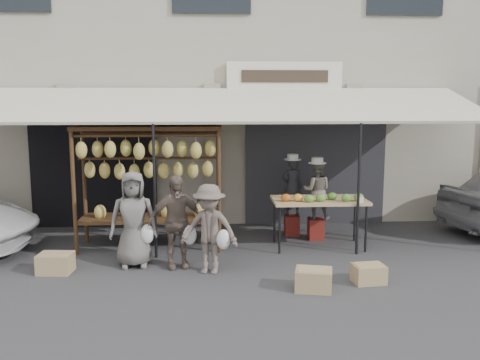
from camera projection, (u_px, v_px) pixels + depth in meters
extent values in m
plane|color=#2D2D30|center=(215.00, 279.00, 8.13)|extent=(90.00, 90.00, 0.00)
cube|color=#A69F8F|center=(211.00, 67.00, 13.99)|extent=(24.00, 6.00, 7.00)
cube|color=#232328|center=(315.00, 166.00, 11.47)|extent=(3.00, 0.10, 2.50)
cube|color=black|center=(94.00, 168.00, 11.20)|extent=(2.60, 0.10, 2.50)
cube|color=silver|center=(284.00, 76.00, 11.07)|extent=(2.40, 0.10, 0.60)
cube|color=beige|center=(213.00, 104.00, 9.99)|extent=(10.00, 2.34, 0.63)
cylinder|color=black|center=(155.00, 192.00, 9.03)|extent=(0.05, 0.05, 2.30)
cylinder|color=black|center=(359.00, 190.00, 9.23)|extent=(0.05, 0.05, 2.30)
cylinder|color=black|center=(74.00, 193.00, 9.19)|extent=(0.07, 0.07, 2.20)
cylinder|color=black|center=(219.00, 192.00, 9.33)|extent=(0.07, 0.07, 2.20)
cylinder|color=black|center=(85.00, 185.00, 9.97)|extent=(0.07, 0.07, 2.20)
cylinder|color=black|center=(218.00, 184.00, 10.12)|extent=(0.07, 0.07, 2.20)
cube|color=black|center=(148.00, 127.00, 9.48)|extent=(2.60, 0.90, 0.07)
cylinder|color=black|center=(146.00, 136.00, 9.15)|extent=(2.50, 0.05, 0.05)
cylinder|color=black|center=(150.00, 133.00, 9.84)|extent=(2.50, 0.05, 0.05)
cylinder|color=black|center=(149.00, 158.00, 9.56)|extent=(2.50, 0.05, 0.05)
cube|color=black|center=(150.00, 218.00, 9.74)|extent=(2.50, 0.80, 0.05)
ellipsoid|color=#DBCB64|center=(81.00, 150.00, 9.13)|extent=(0.20, 0.18, 0.30)
ellipsoid|color=#DBCB64|center=(98.00, 149.00, 9.29)|extent=(0.20, 0.18, 0.30)
ellipsoid|color=#DBCB64|center=(110.00, 149.00, 9.15)|extent=(0.20, 0.18, 0.30)
ellipsoid|color=#DBCB64|center=(126.00, 148.00, 9.31)|extent=(0.20, 0.18, 0.30)
ellipsoid|color=#DBCB64|center=(139.00, 151.00, 9.19)|extent=(0.20, 0.18, 0.30)
ellipsoid|color=#DBCB64|center=(154.00, 148.00, 9.34)|extent=(0.20, 0.18, 0.30)
ellipsoid|color=#DBCB64|center=(168.00, 149.00, 9.21)|extent=(0.20, 0.18, 0.30)
ellipsoid|color=#DBCB64|center=(182.00, 149.00, 9.37)|extent=(0.20, 0.18, 0.30)
ellipsoid|color=#DBCB64|center=(196.00, 151.00, 9.24)|extent=(0.20, 0.18, 0.30)
ellipsoid|color=#DBCB64|center=(210.00, 148.00, 9.40)|extent=(0.20, 0.18, 0.30)
ellipsoid|color=#DBCB64|center=(90.00, 170.00, 9.54)|extent=(0.20, 0.18, 0.30)
ellipsoid|color=#DBCB64|center=(105.00, 170.00, 9.55)|extent=(0.20, 0.18, 0.30)
ellipsoid|color=#DBCB64|center=(120.00, 171.00, 9.57)|extent=(0.20, 0.18, 0.30)
ellipsoid|color=#DBCB64|center=(134.00, 172.00, 9.59)|extent=(0.20, 0.18, 0.30)
ellipsoid|color=#DBCB64|center=(149.00, 170.00, 9.60)|extent=(0.20, 0.18, 0.30)
ellipsoid|color=#DBCB64|center=(164.00, 171.00, 9.62)|extent=(0.20, 0.18, 0.30)
ellipsoid|color=#DBCB64|center=(178.00, 170.00, 9.63)|extent=(0.20, 0.18, 0.30)
ellipsoid|color=#DBCB64|center=(193.00, 170.00, 9.64)|extent=(0.20, 0.18, 0.30)
ellipsoid|color=#DBCB64|center=(207.00, 169.00, 9.66)|extent=(0.20, 0.18, 0.30)
cube|color=tan|center=(319.00, 200.00, 9.71)|extent=(1.70, 0.90, 0.05)
cylinder|color=black|center=(280.00, 230.00, 9.37)|extent=(0.04, 0.04, 0.85)
cylinder|color=black|center=(366.00, 229.00, 9.46)|extent=(0.04, 0.04, 0.85)
cylinder|color=black|center=(275.00, 220.00, 10.10)|extent=(0.04, 0.04, 0.85)
cylinder|color=black|center=(355.00, 219.00, 10.19)|extent=(0.04, 0.04, 0.85)
ellipsoid|color=#B25919|center=(286.00, 198.00, 9.47)|extent=(0.18, 0.14, 0.14)
ellipsoid|color=gold|center=(298.00, 198.00, 9.47)|extent=(0.18, 0.14, 0.14)
ellipsoid|color=#598C33|center=(309.00, 198.00, 9.39)|extent=(0.18, 0.14, 0.14)
ellipsoid|color=#598C33|center=(321.00, 198.00, 9.45)|extent=(0.18, 0.14, 0.14)
ellipsoid|color=#477226|center=(332.00, 196.00, 9.60)|extent=(0.18, 0.14, 0.14)
ellipsoid|color=#598C33|center=(346.00, 198.00, 9.46)|extent=(0.18, 0.14, 0.14)
ellipsoid|color=#598C33|center=(359.00, 197.00, 9.51)|extent=(0.18, 0.14, 0.14)
imported|color=#222227|center=(292.00, 187.00, 10.54)|extent=(0.43, 0.30, 1.15)
imported|color=slate|center=(317.00, 190.00, 10.23)|extent=(0.61, 0.52, 1.12)
imported|color=#615D58|center=(133.00, 219.00, 8.62)|extent=(0.80, 0.56, 1.57)
imported|color=brown|center=(176.00, 222.00, 8.57)|extent=(0.95, 0.55, 1.52)
imported|color=#63564E|center=(209.00, 229.00, 8.31)|extent=(1.02, 0.76, 1.41)
cube|color=maroon|center=(292.00, 225.00, 10.67)|extent=(0.36, 0.36, 0.40)
cube|color=maroon|center=(316.00, 229.00, 10.35)|extent=(0.36, 0.36, 0.41)
cube|color=tan|center=(314.00, 280.00, 7.65)|extent=(0.59, 0.50, 0.31)
cube|color=tan|center=(369.00, 274.00, 7.95)|extent=(0.49, 0.40, 0.27)
cube|color=tan|center=(56.00, 263.00, 8.40)|extent=(0.55, 0.43, 0.31)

